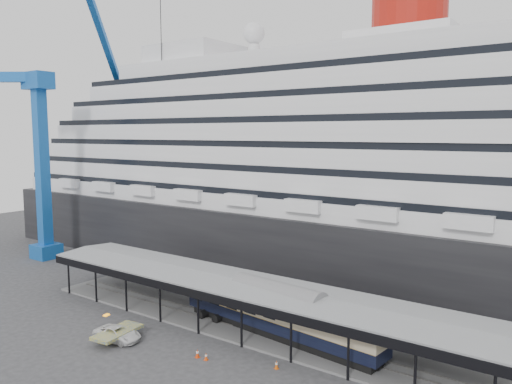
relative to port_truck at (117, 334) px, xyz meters
The scene contains 9 objects.
ground 10.01m from the port_truck, 31.97° to the left, with size 200.00×200.00×0.00m, color #323234.
cruise_ship 42.11m from the port_truck, 77.14° to the left, with size 130.00×30.00×43.90m.
platform_canopy 13.42m from the port_truck, 50.53° to the left, with size 56.00×9.18×5.30m.
crane_blue 44.34m from the port_truck, 156.54° to the left, with size 22.63×19.19×47.60m.
port_truck is the anchor object (origin of this frame).
pullman_carriage 16.70m from the port_truck, 38.39° to the left, with size 24.56×5.72×23.93m.
traffic_cone_left 9.54m from the port_truck, 11.35° to the left, with size 0.55×0.55×0.84m.
traffic_cone_mid 10.57m from the port_truck, 10.62° to the left, with size 0.42×0.42×0.73m.
traffic_cone_right 17.30m from the port_truck, 14.57° to the left, with size 0.52×0.52×0.78m.
Camera 1 is at (31.81, -37.01, 21.27)m, focal length 35.00 mm.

